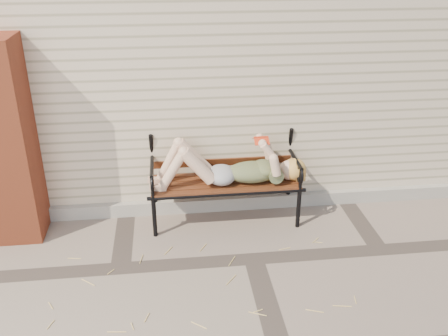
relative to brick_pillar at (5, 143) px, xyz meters
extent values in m
plane|color=#76655B|center=(2.30, -0.75, -1.00)|extent=(80.00, 80.00, 0.00)
cube|color=beige|center=(2.30, 2.25, 0.50)|extent=(8.00, 4.00, 3.00)
cube|color=#9E998F|center=(2.30, 0.22, -0.93)|extent=(8.00, 0.10, 0.15)
cube|color=#A74425|center=(0.00, 0.00, 0.00)|extent=(0.50, 0.50, 2.00)
cylinder|color=black|center=(1.37, -0.23, -0.77)|extent=(0.04, 0.04, 0.45)
cylinder|color=black|center=(1.37, 0.22, -0.77)|extent=(0.04, 0.04, 0.45)
cylinder|color=black|center=(2.86, -0.23, -0.77)|extent=(0.04, 0.04, 0.45)
cylinder|color=black|center=(2.86, 0.22, -0.77)|extent=(0.04, 0.04, 0.45)
cube|color=#592C16|center=(2.11, -0.01, -0.55)|extent=(1.53, 0.49, 0.03)
cylinder|color=black|center=(2.11, -0.23, -0.57)|extent=(1.61, 0.04, 0.04)
cylinder|color=black|center=(2.11, 0.22, -0.57)|extent=(1.61, 0.04, 0.04)
torus|color=black|center=(2.11, 0.33, -0.05)|extent=(0.28, 0.04, 0.28)
ellipsoid|color=#0A364B|center=(2.39, -0.04, -0.43)|extent=(0.54, 0.31, 0.21)
ellipsoid|color=#0A364B|center=(2.51, -0.04, -0.39)|extent=(0.26, 0.30, 0.16)
ellipsoid|color=#999A9E|center=(2.07, -0.04, -0.44)|extent=(0.30, 0.34, 0.19)
sphere|color=beige|center=(2.79, -0.04, -0.43)|extent=(0.22, 0.22, 0.22)
ellipsoid|color=gold|center=(2.84, -0.04, -0.42)|extent=(0.25, 0.25, 0.23)
cube|color=red|center=(2.47, -0.04, -0.05)|extent=(0.14, 0.02, 0.02)
cube|color=white|center=(2.47, -0.08, -0.07)|extent=(0.14, 0.09, 0.05)
cube|color=white|center=(2.47, 0.00, -0.07)|extent=(0.14, 0.09, 0.05)
cube|color=red|center=(2.47, -0.08, -0.07)|extent=(0.15, 0.09, 0.05)
cube|color=red|center=(2.47, 0.01, -0.07)|extent=(0.15, 0.09, 0.05)
cylinder|color=#E4C06F|center=(0.83, -0.68, -0.99)|extent=(0.08, 0.03, 0.01)
cylinder|color=#E4C06F|center=(1.34, -0.61, -0.99)|extent=(0.06, 0.10, 0.01)
cylinder|color=#E4C06F|center=(0.46, -0.41, -0.99)|extent=(0.11, 0.02, 0.01)
cylinder|color=#E4C06F|center=(2.64, -0.73, -0.99)|extent=(0.09, 0.03, 0.01)
cylinder|color=#E4C06F|center=(2.56, -1.67, -0.99)|extent=(0.02, 0.12, 0.01)
cylinder|color=#E4C06F|center=(1.59, -1.60, -0.99)|extent=(0.13, 0.04, 0.01)
cylinder|color=#E4C06F|center=(1.40, -1.18, -0.99)|extent=(0.06, 0.13, 0.01)
cylinder|color=#E4C06F|center=(2.93, -0.46, -0.99)|extent=(0.02, 0.11, 0.01)
cylinder|color=#E4C06F|center=(3.04, -0.92, -0.99)|extent=(0.13, 0.06, 0.01)
cylinder|color=#E4C06F|center=(3.11, -1.33, -0.99)|extent=(0.05, 0.09, 0.01)
cylinder|color=#E4C06F|center=(1.24, -1.24, -0.99)|extent=(0.09, 0.06, 0.01)
cylinder|color=#E4C06F|center=(2.93, -0.48, -0.99)|extent=(0.09, 0.05, 0.01)
cylinder|color=#E4C06F|center=(3.24, -0.36, -0.99)|extent=(0.06, 0.12, 0.01)
cylinder|color=#E4C06F|center=(0.64, -1.52, -0.99)|extent=(0.09, 0.03, 0.01)
cylinder|color=#E4C06F|center=(2.47, -0.49, -0.99)|extent=(0.16, 0.03, 0.01)
cylinder|color=#E4C06F|center=(1.87, -1.54, -0.99)|extent=(0.06, 0.06, 0.01)
cylinder|color=#E4C06F|center=(3.06, -0.96, -0.99)|extent=(0.10, 0.06, 0.01)
cylinder|color=#E4C06F|center=(0.30, -1.28, -0.99)|extent=(0.09, 0.03, 0.01)
cylinder|color=#E4C06F|center=(0.36, -0.84, -0.99)|extent=(0.01, 0.16, 0.01)
cylinder|color=#E4C06F|center=(1.89, -0.51, -0.99)|extent=(0.03, 0.14, 0.01)
cylinder|color=#E4C06F|center=(0.71, -1.22, -0.99)|extent=(0.12, 0.02, 0.01)
camera|label=1|loc=(1.55, -4.61, 1.80)|focal=40.00mm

